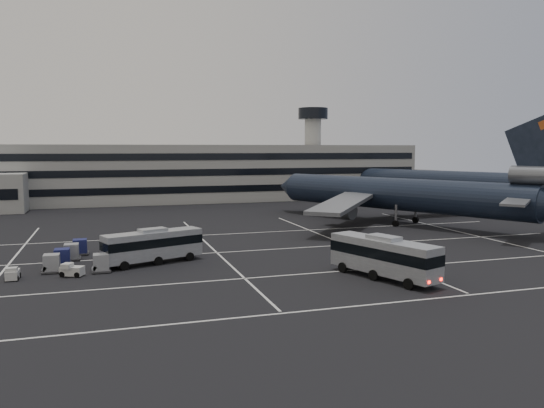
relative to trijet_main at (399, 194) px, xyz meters
The scene contains 11 objects.
ground 35.91m from the trijet_main, 146.05° to the right, with size 260.00×260.00×0.00m, color black.
lane_markings 34.74m from the trijet_main, 146.17° to the right, with size 90.00×55.62×0.01m.
terminal 60.71m from the trijet_main, 122.29° to the left, with size 125.00×26.00×24.00m.
hills 151.59m from the trijet_main, 94.37° to the left, with size 352.00×180.00×44.00m.
trijet_main is the anchor object (origin of this frame).
trijet_far 35.41m from the trijet_main, 38.31° to the left, with size 32.48×53.95×18.08m.
bus_near 40.64m from the trijet_main, 122.95° to the right, with size 6.91×12.71×4.40m.
bus_far 48.04m from the trijet_main, 155.65° to the right, with size 11.69×6.46×4.05m.
tug_a 62.55m from the trijet_main, 158.05° to the right, with size 1.26×2.09×1.33m.
tug_b 57.40m from the trijet_main, 155.67° to the right, with size 2.57×2.17×1.43m.
uld_cluster 53.63m from the trijet_main, 161.30° to the right, with size 10.00×13.15×1.93m.
Camera 1 is at (-19.15, -61.04, 13.14)m, focal length 35.00 mm.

